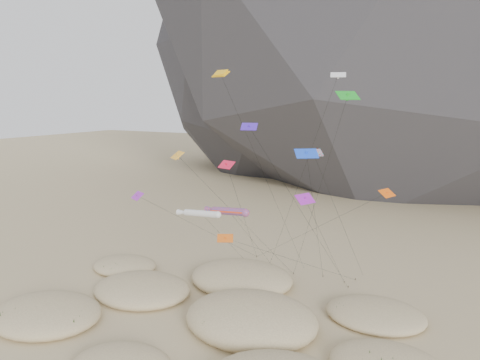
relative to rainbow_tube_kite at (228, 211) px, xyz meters
The scene contains 9 objects.
ground 16.03m from the rainbow_tube_kite, 77.88° to the right, with size 500.00×500.00×0.00m, color #CCB789.
dunes 12.72m from the rainbow_tube_kite, 72.22° to the right, with size 50.73×34.92×4.45m.
dune_grass 12.99m from the rainbow_tube_kite, 81.84° to the right, with size 41.63×29.40×1.53m.
kite_stakes 17.45m from the rainbow_tube_kite, 66.61° to the left, with size 17.36×6.67×0.30m.
rainbow_tube_kite is the anchor object (origin of this frame).
white_tube_kite 3.50m from the rainbow_tube_kite, 149.40° to the right, with size 6.74×13.87×11.90m.
orange_parafoil 16.48m from the rainbow_tube_kite, 137.03° to the left, with size 7.66×14.66×28.74m.
multi_parafoil 13.33m from the rainbow_tube_kite, ahead, with size 3.49×17.20×19.78m.
delta_kites 8.11m from the rainbow_tube_kite, ahead, with size 33.38×23.67×28.17m.
Camera 1 is at (25.73, -38.05, 25.26)m, focal length 35.00 mm.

